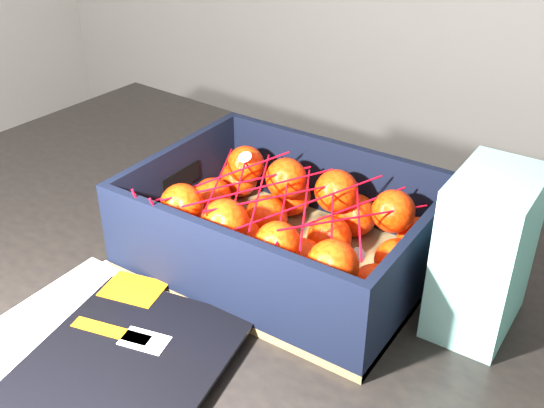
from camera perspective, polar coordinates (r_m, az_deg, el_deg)
The scene contains 6 objects.
table at distance 1.01m, azimuth -5.03°, elevation -8.11°, with size 1.25×0.87×0.75m.
magazine_stack at distance 0.78m, azimuth -16.53°, elevation -12.78°, with size 0.34×0.31×0.02m.
produce_crate at distance 0.88m, azimuth 1.08°, elevation -2.99°, with size 0.39×0.29×0.13m.
clementine_heap at distance 0.87m, azimuth 1.21°, elevation -2.15°, with size 0.37×0.27×0.11m.
mesh_net at distance 0.84m, azimuth 0.29°, elevation 0.48°, with size 0.32×0.26×0.09m.
retail_carton at distance 0.79m, azimuth 18.33°, elevation -4.15°, with size 0.09×0.13×0.20m, color silver.
Camera 1 is at (0.71, -0.30, 1.28)m, focal length 42.51 mm.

